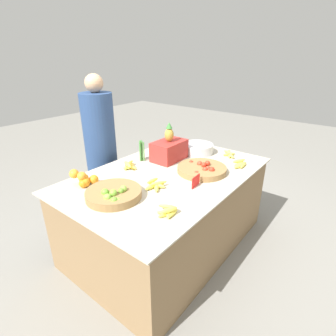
# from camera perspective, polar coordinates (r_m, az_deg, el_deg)

# --- Properties ---
(ground_plane) EXTENTS (12.00, 12.00, 0.00)m
(ground_plane) POSITION_cam_1_polar(r_m,az_deg,el_deg) (2.64, 0.00, -15.68)
(ground_plane) COLOR gray
(market_table) EXTENTS (1.79, 1.16, 0.73)m
(market_table) POSITION_cam_1_polar(r_m,az_deg,el_deg) (2.42, 0.00, -8.99)
(market_table) COLOR olive
(market_table) RESTS_ON ground_plane
(lime_bowl) EXTENTS (0.40, 0.40, 0.10)m
(lime_bowl) POSITION_cam_1_polar(r_m,az_deg,el_deg) (1.90, -11.72, -5.55)
(lime_bowl) COLOR olive
(lime_bowl) RESTS_ON market_table
(tomato_basket) EXTENTS (0.42, 0.42, 0.09)m
(tomato_basket) POSITION_cam_1_polar(r_m,az_deg,el_deg) (2.28, 7.45, -0.26)
(tomato_basket) COLOR olive
(tomato_basket) RESTS_ON market_table
(orange_pile) EXTENTS (0.17, 0.19, 0.13)m
(orange_pile) POSITION_cam_1_polar(r_m,az_deg,el_deg) (2.14, -17.82, -2.31)
(orange_pile) COLOR orange
(orange_pile) RESTS_ON market_table
(metal_bowl) EXTENTS (0.32, 0.32, 0.10)m
(metal_bowl) POSITION_cam_1_polar(r_m,az_deg,el_deg) (2.72, 6.46, 4.24)
(metal_bowl) COLOR silver
(metal_bowl) RESTS_ON market_table
(price_sign) EXTENTS (0.12, 0.02, 0.09)m
(price_sign) POSITION_cam_1_polar(r_m,az_deg,el_deg) (2.02, 6.06, -2.88)
(price_sign) COLOR red
(price_sign) RESTS_ON market_table
(produce_crate) EXTENTS (0.34, 0.22, 0.37)m
(produce_crate) POSITION_cam_1_polar(r_m,az_deg,el_deg) (2.51, 0.25, 4.10)
(produce_crate) COLOR #B22D28
(produce_crate) RESTS_ON market_table
(veg_bundle) EXTENTS (0.06, 0.07, 0.19)m
(veg_bundle) POSITION_cam_1_polar(r_m,az_deg,el_deg) (2.51, -5.80, 3.73)
(veg_bundle) COLOR #4C8E42
(veg_bundle) RESTS_ON market_table
(banana_bunch_middle_right) EXTENTS (0.15, 0.16, 0.05)m
(banana_bunch_middle_right) POSITION_cam_1_polar(r_m,az_deg,el_deg) (2.70, 13.17, 2.99)
(banana_bunch_middle_right) COLOR #EFDB4C
(banana_bunch_middle_right) RESTS_ON market_table
(banana_bunch_front_right) EXTENTS (0.16, 0.15, 0.06)m
(banana_bunch_front_right) POSITION_cam_1_polar(r_m,az_deg,el_deg) (2.37, -8.46, 0.51)
(banana_bunch_front_right) COLOR #EFDB4C
(banana_bunch_front_right) RESTS_ON market_table
(banana_bunch_back_center) EXTENTS (0.18, 0.16, 0.05)m
(banana_bunch_back_center) POSITION_cam_1_polar(r_m,az_deg,el_deg) (2.01, -2.77, -3.67)
(banana_bunch_back_center) COLOR #EFDB4C
(banana_bunch_back_center) RESTS_ON market_table
(banana_bunch_front_left) EXTENTS (0.15, 0.14, 0.06)m
(banana_bunch_front_left) POSITION_cam_1_polar(r_m,az_deg,el_deg) (1.68, 0.07, -9.46)
(banana_bunch_front_left) COLOR #EFDB4C
(banana_bunch_front_left) RESTS_ON market_table
(banana_bunch_middle_left) EXTENTS (0.21, 0.12, 0.06)m
(banana_bunch_middle_left) POSITION_cam_1_polar(r_m,az_deg,el_deg) (2.48, 15.46, 0.92)
(banana_bunch_middle_left) COLOR #EFDB4C
(banana_bunch_middle_left) RESTS_ON market_table
(vendor_person) EXTENTS (0.31, 0.31, 1.51)m
(vendor_person) POSITION_cam_1_polar(r_m,az_deg,el_deg) (2.80, -14.21, 2.47)
(vendor_person) COLOR navy
(vendor_person) RESTS_ON ground_plane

